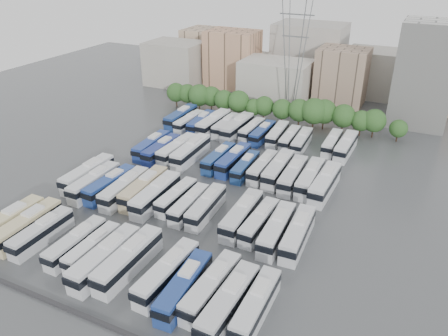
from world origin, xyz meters
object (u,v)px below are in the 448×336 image
at_px(bus_r0_s7, 129,259).
at_px(bus_r0_s11, 211,287).
at_px(bus_r0_s0, 8,223).
at_px(bus_r1_s5, 156,194).
at_px(bus_r0_s5, 93,248).
at_px(bus_r2_s11, 293,175).
at_px(bus_r0_s12, 229,302).
at_px(bus_r3_s12, 332,143).
at_px(bus_r2_s6, 219,158).
at_px(bus_r1_s8, 206,206).
at_px(bus_r2_s2, 162,149).
at_px(bus_r3_s7, 262,133).
at_px(bus_r2_s3, 177,149).
at_px(bus_r0_s13, 256,305).
at_px(bus_r2_s4, 191,151).
at_px(bus_r1_s12, 277,229).
at_px(bus_r1_s4, 144,188).
at_px(bus_r3_s0, 181,117).
at_px(bus_r0_s10, 184,286).
at_px(bus_r3_s3, 213,123).
at_px(bus_r3_s6, 252,129).
at_px(bus_r3_s10, 302,141).
at_px(bus_r3_s13, 346,146).
at_px(bus_r1_s10, 242,215).
at_px(electricity_pylon, 295,46).
at_px(bus_r2_s7, 233,160).
at_px(bus_r3_s8, 277,134).
at_px(bus_r2_s12, 310,178).
at_px(apartment_tower, 425,74).
at_px(bus_r0_s6, 105,258).
at_px(bus_r2_s10, 278,169).
at_px(bus_r3_s5, 237,127).
at_px(bus_r1_s11, 259,222).
at_px(bus_r0_s2, 41,232).
at_px(bus_r2_s13, 325,183).
at_px(bus_r1_s1, 94,182).
at_px(bus_r2_s1, 152,145).
at_px(bus_r3_s4, 226,125).
at_px(bus_r1_s0, 88,174).
at_px(bus_r1_s2, 110,185).
at_px(bus_r3_s1, 189,122).
at_px(bus_r3_s9, 290,138).
at_px(bus_r0_s1, 28,225).

height_order(bus_r0_s7, bus_r0_s11, bus_r0_s7).
height_order(bus_r0_s0, bus_r1_s5, bus_r0_s0).
bearing_deg(bus_r0_s5, bus_r2_s11, 60.19).
xyz_separation_m(bus_r0_s12, bus_r3_s12, (-0.06, 55.83, -0.26)).
distance_m(bus_r2_s6, bus_r3_s12, 27.10).
bearing_deg(bus_r1_s8, bus_r2_s2, 137.62).
height_order(bus_r0_s0, bus_r3_s7, bus_r0_s0).
bearing_deg(bus_r2_s3, bus_r0_s13, -44.81).
bearing_deg(bus_r2_s4, bus_r1_s12, -37.04).
xyz_separation_m(bus_r1_s4, bus_r3_s0, (-13.19, 35.44, -0.02)).
height_order(bus_r1_s5, bus_r2_s3, bus_r1_s5).
relative_size(bus_r0_s10, bus_r3_s3, 0.92).
distance_m(bus_r2_s3, bus_r3_s6, 21.11).
bearing_deg(bus_r3_s10, bus_r3_s13, 4.63).
bearing_deg(bus_r1_s10, electricity_pylon, 98.98).
relative_size(electricity_pylon, bus_r3_s3, 2.46).
height_order(bus_r2_s7, bus_r3_s8, bus_r2_s7).
bearing_deg(bus_r2_s6, bus_r3_s12, 44.25).
bearing_deg(bus_r2_s12, bus_r3_s12, 89.63).
height_order(apartment_tower, bus_r0_s10, apartment_tower).
bearing_deg(bus_r0_s6, electricity_pylon, 87.96).
bearing_deg(bus_r3_s12, bus_r3_s10, -162.71).
xyz_separation_m(bus_r2_s10, bus_r3_s6, (-13.10, 17.99, -0.32)).
bearing_deg(bus_r2_s4, bus_r1_s4, -90.45).
bearing_deg(bus_r0_s12, bus_r3_s10, 98.83).
relative_size(bus_r0_s13, bus_r3_s5, 0.88).
height_order(bus_r1_s8, bus_r1_s10, bus_r1_s10).
xyz_separation_m(bus_r3_s3, bus_r3_s8, (16.80, 0.69, -0.30)).
xyz_separation_m(electricity_pylon, bus_r3_s0, (-23.46, -19.71, -16.66)).
bearing_deg(bus_r0_s6, bus_r1_s11, 49.16).
bearing_deg(bus_r1_s8, bus_r2_s7, 97.67).
bearing_deg(bus_r3_s3, bus_r0_s2, -91.55).
relative_size(bus_r2_s13, bus_r3_s10, 1.17).
bearing_deg(bus_r2_s12, bus_r1_s1, -153.01).
bearing_deg(bus_r0_s11, bus_r2_s11, 92.31).
bearing_deg(bus_r0_s2, bus_r2_s1, 95.35).
distance_m(bus_r0_s12, bus_r3_s4, 60.91).
height_order(bus_r1_s4, bus_r2_s2, bus_r1_s4).
bearing_deg(bus_r1_s0, bus_r1_s2, -11.93).
xyz_separation_m(bus_r3_s1, bus_r3_s3, (6.37, 1.12, 0.33)).
bearing_deg(bus_r0_s12, bus_r3_s9, 101.94).
bearing_deg(bus_r1_s12, electricity_pylon, 103.92).
bearing_deg(bus_r3_s10, bus_r0_s11, -88.75).
bearing_deg(bus_r1_s10, bus_r1_s8, 179.09).
bearing_deg(bus_r3_s6, bus_r2_s10, -51.79).
distance_m(bus_r0_s13, bus_r2_s1, 52.89).
xyz_separation_m(bus_r0_s7, bus_r3_s8, (3.36, 53.87, -0.27)).
xyz_separation_m(bus_r0_s1, bus_r3_s4, (9.80, 53.49, -0.16)).
distance_m(apartment_tower, bus_r2_s10, 51.57).
bearing_deg(bus_r3_s6, bus_r0_s10, -74.43).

